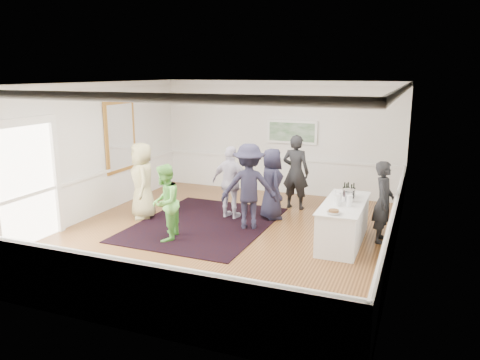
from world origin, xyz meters
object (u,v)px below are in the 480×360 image
at_px(guest_green, 165,203).
at_px(ice_bucket, 349,196).
at_px(guest_lilac, 231,183).
at_px(nut_bowl, 334,212).
at_px(guest_tan, 142,181).
at_px(guest_dark_a, 249,187).
at_px(guest_dark_b, 296,172).
at_px(guest_navy, 272,184).
at_px(serving_table, 343,223).
at_px(bartender, 383,202).

bearing_deg(guest_green, ice_bucket, 96.48).
xyz_separation_m(guest_lilac, nut_bowl, (2.71, -1.58, 0.03)).
xyz_separation_m(guest_tan, guest_dark_a, (2.63, 0.20, 0.05)).
distance_m(guest_tan, guest_dark_b, 3.81).
height_order(guest_dark_a, guest_navy, guest_dark_a).
bearing_deg(guest_dark_a, serving_table, 156.10).
bearing_deg(guest_green, guest_dark_a, 121.00).
xyz_separation_m(guest_lilac, guest_navy, (0.90, 0.33, -0.02)).
bearing_deg(guest_navy, guest_lilac, 73.94).
bearing_deg(nut_bowl, guest_dark_b, 117.26).
bearing_deg(guest_tan, guest_navy, 71.34).
xyz_separation_m(guest_tan, guest_dark_b, (3.18, 2.09, 0.04)).
bearing_deg(guest_lilac, guest_navy, -152.56).
xyz_separation_m(guest_green, guest_navy, (1.60, 2.20, 0.05)).
height_order(guest_lilac, nut_bowl, guest_lilac).
bearing_deg(guest_navy, ice_bucket, -151.63).
xyz_separation_m(bartender, ice_bucket, (-0.66, -0.27, 0.13)).
distance_m(serving_table, guest_tan, 4.77).
xyz_separation_m(guest_dark_b, guest_navy, (-0.31, -1.02, -0.11)).
xyz_separation_m(guest_green, guest_dark_a, (1.35, 1.33, 0.16)).
bearing_deg(guest_navy, guest_tan, 74.22).
xyz_separation_m(guest_tan, guest_green, (1.28, -1.13, -0.11)).
bearing_deg(ice_bucket, guest_navy, 154.59).
height_order(guest_tan, guest_dark_b, guest_dark_b).
bearing_deg(guest_dark_a, bartender, 165.12).
bearing_deg(ice_bucket, guest_dark_b, 129.95).
bearing_deg(guest_dark_a, guest_lilac, -59.27).
xyz_separation_m(serving_table, guest_tan, (-4.75, -0.03, 0.48)).
xyz_separation_m(serving_table, nut_bowl, (-0.06, -0.86, 0.46)).
height_order(bartender, ice_bucket, bartender).
height_order(bartender, guest_navy, guest_navy).
xyz_separation_m(bartender, guest_green, (-4.19, -1.56, -0.04)).
height_order(guest_tan, guest_dark_a, guest_dark_a).
relative_size(guest_dark_b, ice_bucket, 7.32).
bearing_deg(serving_table, guest_tan, -179.63).
xyz_separation_m(guest_green, ice_bucket, (3.53, 1.29, 0.17)).
xyz_separation_m(guest_dark_a, guest_navy, (0.24, 0.87, -0.11)).
distance_m(serving_table, guest_navy, 2.18).
distance_m(guest_dark_a, guest_navy, 0.91).
height_order(serving_table, guest_dark_b, guest_dark_b).
height_order(guest_green, ice_bucket, guest_green).
height_order(serving_table, guest_lilac, guest_lilac).
distance_m(guest_tan, nut_bowl, 4.76).
bearing_deg(guest_dark_a, guest_navy, -124.97).
distance_m(guest_dark_a, guest_dark_b, 1.97).
relative_size(bartender, nut_bowl, 6.24).
bearing_deg(serving_table, guest_lilac, 165.60).
distance_m(serving_table, guest_green, 3.68).
height_order(guest_lilac, ice_bucket, guest_lilac).
height_order(guest_navy, nut_bowl, guest_navy).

